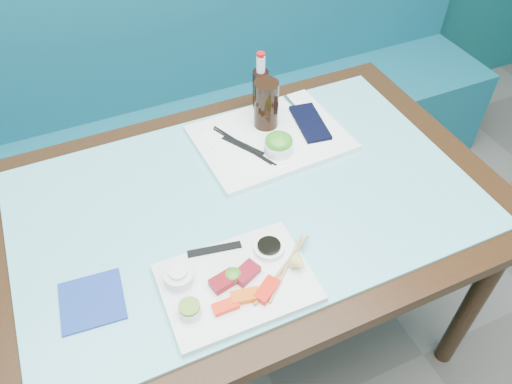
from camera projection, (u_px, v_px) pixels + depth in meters
name	position (u px, v px, depth m)	size (l,w,h in m)	color
booth_bench	(170.00, 130.00, 2.16)	(3.00, 0.56, 1.17)	#0F5163
dining_table	(246.00, 220.00, 1.42)	(1.40, 0.90, 0.75)	black
glass_top	(246.00, 199.00, 1.35)	(1.22, 0.76, 0.01)	#66BECC
sashimi_plate	(237.00, 283.00, 1.15)	(0.34, 0.24, 0.02)	white
salmon_left	(226.00, 306.00, 1.09)	(0.06, 0.03, 0.01)	#FF290A
salmon_mid	(246.00, 296.00, 1.11)	(0.06, 0.03, 0.02)	#E55409
salmon_right	(267.00, 290.00, 1.12)	(0.07, 0.03, 0.02)	red
tuna_left	(224.00, 281.00, 1.13)	(0.06, 0.04, 0.02)	maroon
tuna_right	(246.00, 273.00, 1.15)	(0.06, 0.04, 0.02)	maroon
seaweed_garnish	(233.00, 275.00, 1.14)	(0.05, 0.04, 0.03)	#3A7F1D
ramekin_wasabi	(190.00, 310.00, 1.08)	(0.05, 0.05, 0.02)	white
wasabi_fill	(189.00, 307.00, 1.07)	(0.05, 0.05, 0.01)	#5E932F
ramekin_ginger	(179.00, 277.00, 1.14)	(0.07, 0.07, 0.03)	silver
ginger_fill	(178.00, 272.00, 1.12)	(0.04, 0.04, 0.01)	#F7E6CB
soy_dish	(269.00, 248.00, 1.20)	(0.07, 0.07, 0.01)	white
soy_fill	(269.00, 246.00, 1.19)	(0.06, 0.06, 0.01)	black
lemon_wedge	(300.00, 264.00, 1.15)	(0.04, 0.04, 0.03)	#E8D56E
chopstick_sleeve	(214.00, 249.00, 1.21)	(0.13, 0.02, 0.00)	black
wooden_chopstick_a	(283.00, 268.00, 1.16)	(0.01, 0.01, 0.23)	#9F7F4A
wooden_chopstick_b	(287.00, 267.00, 1.17)	(0.01, 0.01, 0.21)	tan
serving_tray	(270.00, 138.00, 1.51)	(0.44, 0.33, 0.02)	white
paper_placemat	(270.00, 136.00, 1.51)	(0.35, 0.25, 0.00)	white
seaweed_bowl	(279.00, 147.00, 1.45)	(0.09, 0.09, 0.03)	white
seaweed_salad	(279.00, 141.00, 1.43)	(0.08, 0.08, 0.04)	#359322
cola_glass	(266.00, 105.00, 1.49)	(0.07, 0.07, 0.15)	black
navy_pouch	(310.00, 123.00, 1.54)	(0.08, 0.18, 0.01)	black
fork	(293.00, 105.00, 1.61)	(0.01, 0.01, 0.10)	white
black_chopstick_a	(242.00, 146.00, 1.47)	(0.01, 0.01, 0.24)	black
black_chopstick_b	(244.00, 145.00, 1.47)	(0.01, 0.01, 0.25)	black
tray_sleeve	(243.00, 146.00, 1.47)	(0.02, 0.14, 0.00)	black
cola_bottle_body	(261.00, 91.00, 1.57)	(0.05, 0.05, 0.14)	black
cola_bottle_neck	(261.00, 64.00, 1.50)	(0.03, 0.03, 0.05)	white
cola_bottle_cap	(261.00, 55.00, 1.48)	(0.03, 0.03, 0.01)	#BB0B12
blue_napkin	(92.00, 301.00, 1.13)	(0.14, 0.14, 0.01)	navy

